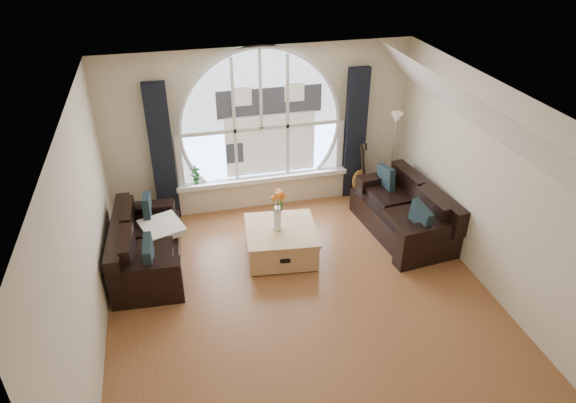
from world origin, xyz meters
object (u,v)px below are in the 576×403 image
Objects in this scene: sofa_right at (403,211)px; potted_plant at (195,175)px; guitar at (361,169)px; vase_flowers at (277,205)px; floor_lamp at (392,158)px; coffee_chest at (281,241)px; sofa_left at (147,244)px.

potted_plant reaches higher than sofa_right.
guitar is 3.37× the size of potted_plant.
floor_lamp reaches higher than vase_flowers.
sofa_right is 5.83× the size of potted_plant.
coffee_chest is 1.45× the size of vase_flowers.
vase_flowers is at bearing -54.97° from potted_plant.
floor_lamp is 5.08× the size of potted_plant.
vase_flowers reaches higher than sofa_right.
coffee_chest is at bearing 177.50° from sofa_right.
sofa_left is 1.74× the size of coffee_chest.
sofa_left is at bearing 176.14° from vase_flowers.
vase_flowers is (-0.04, 0.03, 0.60)m from coffee_chest.
vase_flowers is at bearing -0.44° from sofa_left.
sofa_right is at bearing -101.08° from guitar.
coffee_chest is 0.60m from vase_flowers.
vase_flowers is 2.53m from floor_lamp.
sofa_left is at bearing 173.33° from sofa_right.
sofa_right is at bearing -24.25° from potted_plant.
vase_flowers is (1.86, -0.13, 0.45)m from sofa_left.
sofa_right is at bearing 2.96° from sofa_left.
sofa_right reaches higher than sofa_left.
sofa_left is 0.96× the size of sofa_right.
floor_lamp is 0.57m from guitar.
floor_lamp is at bearing 34.26° from coffee_chest.
sofa_right reaches higher than coffee_chest.
potted_plant is (-3.06, 1.38, 0.31)m from sofa_right.
guitar is at bearing 44.73° from coffee_chest.
sofa_left is 5.61× the size of potted_plant.
potted_plant is (-1.03, 1.48, -0.14)m from vase_flowers.
guitar is at bearing 154.48° from floor_lamp.
sofa_left is 3.89m from sofa_right.
floor_lamp is at bearing 26.68° from vase_flowers.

